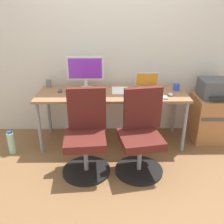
% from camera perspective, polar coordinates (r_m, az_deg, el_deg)
% --- Properties ---
extents(ground_plane, '(5.28, 5.28, 0.00)m').
position_cam_1_polar(ground_plane, '(3.50, -0.01, -6.57)').
color(ground_plane, brown).
extents(back_wall, '(4.40, 0.04, 2.60)m').
position_cam_1_polar(back_wall, '(3.45, -0.09, 15.92)').
color(back_wall, silver).
rests_on(back_wall, ground).
extents(desk, '(1.90, 0.62, 0.71)m').
position_cam_1_polar(desk, '(3.23, -0.01, 3.40)').
color(desk, '#996B47').
rests_on(desk, ground).
extents(office_chair_left, '(0.54, 0.54, 0.94)m').
position_cam_1_polar(office_chair_left, '(2.77, -5.96, -5.49)').
color(office_chair_left, black).
rests_on(office_chair_left, ground).
extents(office_chair_right, '(0.54, 0.54, 0.94)m').
position_cam_1_polar(office_chair_right, '(2.78, 6.58, -5.42)').
color(office_chair_right, black).
rests_on(office_chair_right, ground).
extents(side_cabinet, '(0.46, 0.49, 0.62)m').
position_cam_1_polar(side_cabinet, '(3.70, 21.35, -1.27)').
color(side_cabinet, '#B77542').
rests_on(side_cabinet, ground).
extents(printer, '(0.38, 0.40, 0.24)m').
position_cam_1_polar(printer, '(3.55, 22.37, 5.00)').
color(printer, '#515156').
rests_on(printer, side_cabinet).
extents(water_bottle_on_floor, '(0.09, 0.09, 0.31)m').
position_cam_1_polar(water_bottle_on_floor, '(3.42, -21.95, -6.45)').
color(water_bottle_on_floor, '#A5D8B2').
rests_on(water_bottle_on_floor, ground).
extents(desktop_monitor, '(0.48, 0.18, 0.43)m').
position_cam_1_polar(desktop_monitor, '(3.31, -6.09, 9.42)').
color(desktop_monitor, silver).
rests_on(desktop_monitor, desk).
extents(open_laptop, '(0.31, 0.28, 0.22)m').
position_cam_1_polar(open_laptop, '(3.32, 8.08, 5.85)').
color(open_laptop, silver).
rests_on(open_laptop, desk).
extents(keyboard_by_monitor, '(0.34, 0.12, 0.02)m').
position_cam_1_polar(keyboard_by_monitor, '(3.00, -6.75, 3.06)').
color(keyboard_by_monitor, '#2D2D2D').
rests_on(keyboard_by_monitor, desk).
extents(keyboard_by_laptop, '(0.34, 0.12, 0.02)m').
position_cam_1_polar(keyboard_by_laptop, '(3.06, 9.36, 3.33)').
color(keyboard_by_laptop, '#B7B7B7').
rests_on(keyboard_by_laptop, desk).
extents(mouse_by_monitor, '(0.06, 0.10, 0.03)m').
position_cam_1_polar(mouse_by_monitor, '(3.30, -11.81, 4.78)').
color(mouse_by_monitor, '#515156').
rests_on(mouse_by_monitor, desk).
extents(mouse_by_laptop, '(0.06, 0.10, 0.03)m').
position_cam_1_polar(mouse_by_laptop, '(3.19, 13.20, 3.96)').
color(mouse_by_laptop, silver).
rests_on(mouse_by_laptop, desk).
extents(coffee_mug, '(0.08, 0.08, 0.09)m').
position_cam_1_polar(coffee_mug, '(3.39, 14.45, 5.54)').
color(coffee_mug, blue).
rests_on(coffee_mug, desk).
extents(pen_cup, '(0.07, 0.07, 0.10)m').
position_cam_1_polar(pen_cup, '(3.53, -14.23, 6.38)').
color(pen_cup, slate).
rests_on(pen_cup, desk).
extents(paper_pile, '(0.21, 0.30, 0.01)m').
position_cam_1_polar(paper_pile, '(3.27, 1.84, 4.92)').
color(paper_pile, white).
rests_on(paper_pile, desk).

